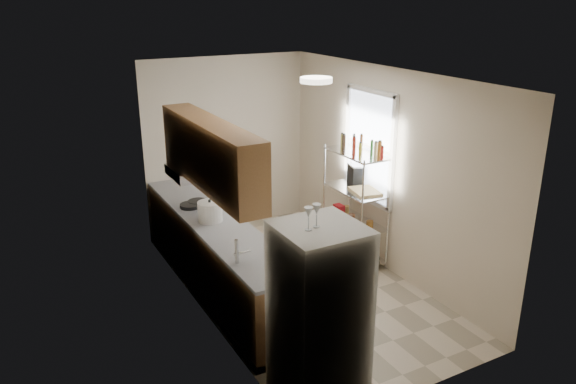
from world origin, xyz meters
The scene contains 16 objects.
room centered at (0.00, 0.00, 1.30)m, with size 2.52×4.42×2.62m.
counter_run centered at (-0.92, 0.44, 0.45)m, with size 0.63×3.51×0.90m.
upper_cabinets centered at (-1.05, 0.10, 1.81)m, with size 0.33×2.20×0.72m, color #9C6D42.
range_hood centered at (-1.00, 0.90, 1.39)m, with size 0.50×0.60×0.12m, color #B7BABC.
window centered at (1.23, 0.35, 1.55)m, with size 0.06×1.00×1.46m, color white.
bakers_rack centered at (1.00, 0.30, 1.11)m, with size 0.45×0.90×1.73m.
ceiling_dome centered at (0.00, -0.30, 2.57)m, with size 0.34×0.34×0.06m, color white.
refrigerator centered at (-0.87, -1.82, 0.83)m, with size 0.68×0.68×1.66m, color silver.
wine_glass_a centered at (-0.99, -1.83, 1.75)m, with size 0.07×0.07×0.19m, color silver, non-canonical shape.
wine_glass_b centered at (-0.90, -1.81, 1.75)m, with size 0.07×0.07×0.20m, color silver, non-canonical shape.
rice_cooker centered at (-0.96, 0.46, 1.02)m, with size 0.29×0.29×0.23m, color white.
frying_pan_large centered at (-1.02, 0.99, 0.92)m, with size 0.26×0.26×0.04m, color black.
frying_pan_small centered at (-0.90, 1.05, 0.93)m, with size 0.25×0.25×0.05m, color black.
cutting_board centered at (1.04, 0.15, 1.02)m, with size 0.32×0.41×0.03m, color tan.
espresso_machine centered at (1.13, 0.49, 1.14)m, with size 0.15×0.23×0.27m, color black.
storage_bag centered at (0.92, 0.55, 0.64)m, with size 0.10×0.14×0.17m, color #A01317.
Camera 1 is at (-3.09, -5.33, 3.41)m, focal length 35.00 mm.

